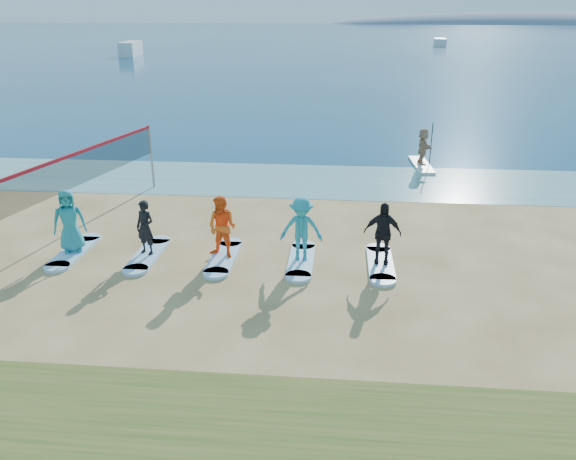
# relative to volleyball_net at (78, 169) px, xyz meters

# --- Properties ---
(ground) EXTENTS (600.00, 600.00, 0.00)m
(ground) POSITION_rel_volleyball_net_xyz_m (6.94, -4.65, -1.90)
(ground) COLOR tan
(ground) RESTS_ON ground
(shallow_water) EXTENTS (600.00, 600.00, 0.00)m
(shallow_water) POSITION_rel_volleyball_net_xyz_m (6.94, 5.85, -1.90)
(shallow_water) COLOR teal
(shallow_water) RESTS_ON ground
(ocean) EXTENTS (600.00, 600.00, 0.00)m
(ocean) POSITION_rel_volleyball_net_xyz_m (6.94, 155.35, -1.90)
(ocean) COLOR navy
(ocean) RESTS_ON ground
(island_ridge) EXTENTS (220.00, 56.00, 18.00)m
(island_ridge) POSITION_rel_volleyball_net_xyz_m (101.94, 295.35, -1.90)
(island_ridge) COLOR slate
(island_ridge) RESTS_ON ground
(volleyball_net) EXTENTS (1.90, 8.91, 2.50)m
(volleyball_net) POSITION_rel_volleyball_net_xyz_m (0.00, 0.00, 0.00)
(volleyball_net) COLOR gray
(volleyball_net) RESTS_ON ground
(paddleboard) EXTENTS (0.87, 3.04, 0.12)m
(paddleboard) POSITION_rel_volleyball_net_xyz_m (12.07, 8.63, -1.84)
(paddleboard) COLOR silver
(paddleboard) RESTS_ON ground
(paddleboarder) EXTENTS (0.65, 1.54, 1.61)m
(paddleboarder) POSITION_rel_volleyball_net_xyz_m (12.07, 8.63, -0.98)
(paddleboarder) COLOR tan
(paddleboarder) RESTS_ON paddleboard
(boat_offshore_a) EXTENTS (3.45, 8.80, 2.11)m
(boat_offshore_a) POSITION_rel_volleyball_net_xyz_m (-24.32, 71.66, -1.90)
(boat_offshore_a) COLOR silver
(boat_offshore_a) RESTS_ON ground
(boat_offshore_b) EXTENTS (2.66, 5.38, 1.49)m
(boat_offshore_b) POSITION_rel_volleyball_net_xyz_m (27.20, 100.55, -1.90)
(boat_offshore_b) COLOR silver
(boat_offshore_b) RESTS_ON ground
(surfboard_0) EXTENTS (0.70, 2.20, 0.09)m
(surfboard_0) POSITION_rel_volleyball_net_xyz_m (0.65, -2.29, -1.86)
(surfboard_0) COLOR #A4D4FF
(surfboard_0) RESTS_ON ground
(student_0) EXTENTS (1.07, 0.90, 1.86)m
(student_0) POSITION_rel_volleyball_net_xyz_m (0.65, -2.29, -0.89)
(student_0) COLOR teal
(student_0) RESTS_ON surfboard_0
(surfboard_1) EXTENTS (0.70, 2.20, 0.09)m
(surfboard_1) POSITION_rel_volleyball_net_xyz_m (2.88, -2.29, -1.86)
(surfboard_1) COLOR #A4D4FF
(surfboard_1) RESTS_ON ground
(student_1) EXTENTS (0.68, 0.57, 1.59)m
(student_1) POSITION_rel_volleyball_net_xyz_m (2.88, -2.29, -1.02)
(student_1) COLOR black
(student_1) RESTS_ON surfboard_1
(surfboard_2) EXTENTS (0.70, 2.20, 0.09)m
(surfboard_2) POSITION_rel_volleyball_net_xyz_m (5.10, -2.29, -1.86)
(surfboard_2) COLOR #A4D4FF
(surfboard_2) RESTS_ON ground
(student_2) EXTENTS (1.03, 0.91, 1.78)m
(student_2) POSITION_rel_volleyball_net_xyz_m (5.10, -2.29, -0.92)
(student_2) COLOR #FF5F1A
(student_2) RESTS_ON surfboard_2
(surfboard_3) EXTENTS (0.70, 2.20, 0.09)m
(surfboard_3) POSITION_rel_volleyball_net_xyz_m (7.33, -2.29, -1.86)
(surfboard_3) COLOR #A4D4FF
(surfboard_3) RESTS_ON ground
(student_3) EXTENTS (1.20, 0.71, 1.83)m
(student_3) POSITION_rel_volleyball_net_xyz_m (7.33, -2.29, -0.90)
(student_3) COLOR teal
(student_3) RESTS_ON surfboard_3
(surfboard_4) EXTENTS (0.70, 2.20, 0.09)m
(surfboard_4) POSITION_rel_volleyball_net_xyz_m (9.56, -2.29, -1.86)
(surfboard_4) COLOR #A4D4FF
(surfboard_4) RESTS_ON ground
(student_4) EXTENTS (1.06, 0.54, 1.75)m
(student_4) POSITION_rel_volleyball_net_xyz_m (9.56, -2.29, -0.94)
(student_4) COLOR black
(student_4) RESTS_ON surfboard_4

